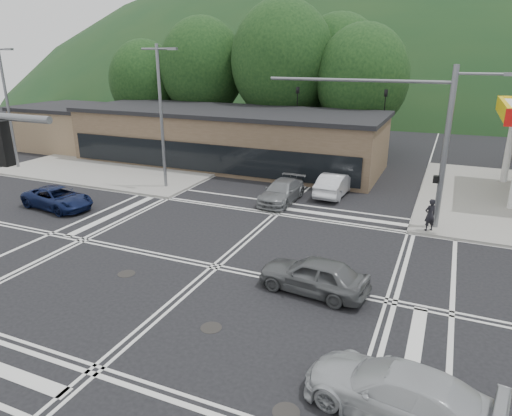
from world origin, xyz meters
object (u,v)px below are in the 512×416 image
at_px(car_grey_center, 314,275).
at_px(car_northbound, 282,191).
at_px(car_blue_west, 58,198).
at_px(car_silver_east, 397,392).
at_px(car_queue_b, 337,166).
at_px(pedestrian, 430,215).
at_px(car_queue_a, 335,184).

bearing_deg(car_grey_center, car_northbound, -147.15).
height_order(car_grey_center, car_northbound, car_grey_center).
distance_m(car_blue_west, car_silver_east, 21.62).
relative_size(car_blue_west, car_grey_center, 1.08).
bearing_deg(car_queue_b, pedestrian, 135.59).
relative_size(car_grey_center, car_queue_b, 0.86).
relative_size(car_queue_b, pedestrian, 2.92).
height_order(car_blue_west, car_northbound, car_northbound).
bearing_deg(car_northbound, pedestrian, -11.12).
bearing_deg(pedestrian, car_silver_east, 50.65).
bearing_deg(car_queue_b, car_silver_east, 115.24).
height_order(car_queue_a, pedestrian, pedestrian).
bearing_deg(car_queue_a, car_grey_center, 102.98).
relative_size(car_blue_west, car_silver_east, 0.95).
height_order(car_silver_east, pedestrian, pedestrian).
bearing_deg(car_silver_east, car_blue_west, -104.08).
relative_size(car_northbound, pedestrian, 2.69).
distance_m(car_blue_west, car_northbound, 12.95).
bearing_deg(car_queue_b, car_northbound, 84.42).
bearing_deg(car_blue_west, car_silver_east, -105.88).
bearing_deg(car_queue_a, car_silver_east, 111.21).
distance_m(car_blue_west, car_queue_a, 16.46).
distance_m(car_blue_west, car_grey_center, 16.58).
relative_size(car_blue_west, car_queue_b, 0.93).
bearing_deg(car_queue_a, car_blue_west, 34.79).
relative_size(car_grey_center, pedestrian, 2.52).
height_order(car_queue_a, car_northbound, car_queue_a).
relative_size(car_silver_east, car_queue_a, 1.09).
xyz_separation_m(car_grey_center, car_queue_a, (-2.30, 12.32, 0.01)).
distance_m(car_silver_east, pedestrian, 13.00).
height_order(car_silver_east, car_northbound, car_silver_east).
height_order(car_silver_east, car_queue_b, car_queue_b).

